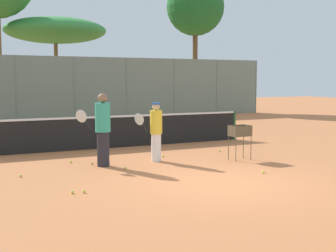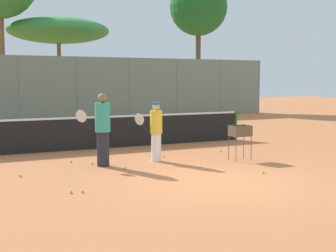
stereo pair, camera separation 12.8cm
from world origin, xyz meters
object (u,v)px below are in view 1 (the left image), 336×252
(player_red_cap, at_px, (156,131))
(ball_cart, at_px, (240,134))
(tennis_net, at_px, (121,131))
(player_white_outfit, at_px, (103,129))
(parked_car, at_px, (94,105))

(player_red_cap, height_order, ball_cart, player_red_cap)
(tennis_net, xyz_separation_m, player_white_outfit, (-1.65, -3.02, 0.42))
(player_white_outfit, xyz_separation_m, parked_car, (5.27, 17.32, -0.32))
(tennis_net, relative_size, player_white_outfit, 4.86)
(tennis_net, distance_m, player_red_cap, 2.96)
(player_white_outfit, distance_m, parked_car, 18.11)
(player_white_outfit, relative_size, parked_car, 0.45)
(parked_car, bearing_deg, player_white_outfit, -106.93)
(tennis_net, relative_size, parked_car, 2.20)
(tennis_net, xyz_separation_m, player_red_cap, (-0.09, -2.94, 0.29))
(player_white_outfit, height_order, ball_cart, player_white_outfit)
(player_red_cap, relative_size, parked_car, 0.39)
(player_white_outfit, relative_size, player_red_cap, 1.17)
(tennis_net, relative_size, ball_cart, 9.43)
(player_white_outfit, distance_m, ball_cart, 3.86)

